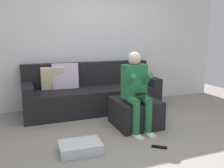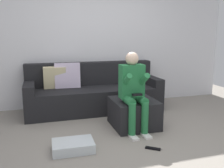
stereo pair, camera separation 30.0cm
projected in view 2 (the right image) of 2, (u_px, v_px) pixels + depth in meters
ground_plane at (135, 143)px, 3.26m from camera, size 7.34×7.34×0.00m
wall_back at (98, 37)px, 4.94m from camera, size 5.65×0.10×2.75m
couch_sectional at (92, 92)px, 4.69m from camera, size 2.49×0.89×0.91m
ottoman at (134, 113)px, 3.84m from camera, size 0.66×0.71×0.43m
person_seated at (133, 88)px, 3.57m from camera, size 0.35×0.56×1.17m
storage_bin at (73, 146)px, 3.04m from camera, size 0.52×0.37×0.12m
remote_near_ottoman at (153, 148)px, 3.08m from camera, size 0.18×0.15×0.02m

